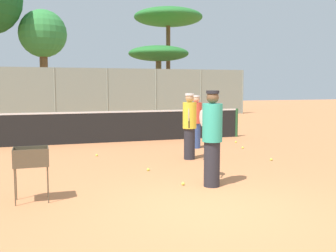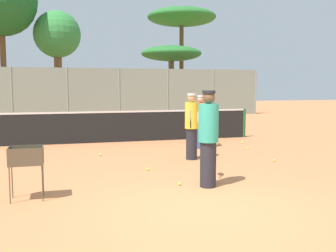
% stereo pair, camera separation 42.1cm
% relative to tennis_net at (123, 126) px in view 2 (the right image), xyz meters
% --- Properties ---
extents(ground_plane, '(80.00, 80.00, 0.00)m').
position_rel_tennis_net_xyz_m(ground_plane, '(0.00, -7.77, -0.56)').
color(ground_plane, '#D37F4C').
extents(tennis_net, '(9.29, 0.10, 1.07)m').
position_rel_tennis_net_xyz_m(tennis_net, '(0.00, 0.00, 0.00)').
color(tennis_net, '#26592D').
rests_on(tennis_net, ground_plane).
extents(back_fence, '(21.94, 0.08, 3.00)m').
position_rel_tennis_net_xyz_m(back_fence, '(-0.00, 11.00, 0.94)').
color(back_fence, gray).
rests_on(back_fence, ground_plane).
extents(tree_0, '(5.43, 5.43, 8.00)m').
position_rel_tennis_net_xyz_m(tree_0, '(7.46, 16.91, 6.69)').
color(tree_0, brown).
rests_on(tree_0, ground_plane).
extents(tree_2, '(3.31, 3.31, 7.22)m').
position_rel_tennis_net_xyz_m(tree_2, '(-2.05, 16.15, 4.89)').
color(tree_2, brown).
rests_on(tree_2, ground_plane).
extents(tree_3, '(4.69, 4.69, 9.90)m').
position_rel_tennis_net_xyz_m(tree_3, '(-5.58, 15.28, 6.96)').
color(tree_3, brown).
rests_on(tree_3, ground_plane).
extents(tree_4, '(4.37, 4.37, 4.79)m').
position_rel_tennis_net_xyz_m(tree_4, '(5.86, 14.30, 3.62)').
color(tree_4, brown).
rests_on(tree_4, ground_plane).
extents(player_white_outfit, '(0.49, 0.86, 1.73)m').
position_rel_tennis_net_xyz_m(player_white_outfit, '(1.23, -3.71, 0.34)').
color(player_white_outfit, '#26262D').
rests_on(player_white_outfit, ground_plane).
extents(player_red_cap, '(0.38, 0.94, 1.84)m').
position_rel_tennis_net_xyz_m(player_red_cap, '(0.61, -6.45, 0.40)').
color(player_red_cap, '#26262D').
rests_on(player_red_cap, ground_plane).
extents(player_yellow_shirt, '(0.57, 0.78, 1.63)m').
position_rel_tennis_net_xyz_m(player_yellow_shirt, '(2.09, -2.05, 0.29)').
color(player_yellow_shirt, '#334C8C').
rests_on(player_yellow_shirt, ground_plane).
extents(ball_cart, '(0.56, 0.41, 0.91)m').
position_rel_tennis_net_xyz_m(ball_cart, '(-2.66, -6.42, 0.12)').
color(ball_cart, brown).
rests_on(ball_cart, ground_plane).
extents(tennis_ball_0, '(0.07, 0.07, 0.07)m').
position_rel_tennis_net_xyz_m(tennis_ball_0, '(3.42, -2.61, -0.52)').
color(tennis_ball_0, '#D1E54C').
rests_on(tennis_ball_0, ground_plane).
extents(tennis_ball_1, '(0.07, 0.07, 0.07)m').
position_rel_tennis_net_xyz_m(tennis_ball_1, '(0.12, -6.22, -0.52)').
color(tennis_ball_1, '#D1E54C').
rests_on(tennis_ball_1, ground_plane).
extents(tennis_ball_2, '(0.07, 0.07, 0.07)m').
position_rel_tennis_net_xyz_m(tennis_ball_2, '(3.16, -4.57, -0.52)').
color(tennis_ball_2, '#D1E54C').
rests_on(tennis_ball_2, ground_plane).
extents(tennis_ball_3, '(0.07, 0.07, 0.07)m').
position_rel_tennis_net_xyz_m(tennis_ball_3, '(-0.18, -4.75, -0.52)').
color(tennis_ball_3, '#D1E54C').
rests_on(tennis_ball_3, ground_plane).
extents(tennis_ball_4, '(0.07, 0.07, 0.07)m').
position_rel_tennis_net_xyz_m(tennis_ball_4, '(3.82, -1.42, -0.52)').
color(tennis_ball_4, '#D1E54C').
rests_on(tennis_ball_4, ground_plane).
extents(tennis_ball_5, '(0.07, 0.07, 0.07)m').
position_rel_tennis_net_xyz_m(tennis_ball_5, '(2.95, -1.49, -0.52)').
color(tennis_ball_5, '#D1E54C').
rests_on(tennis_ball_5, ground_plane).
extents(tennis_ball_6, '(0.07, 0.07, 0.07)m').
position_rel_tennis_net_xyz_m(tennis_ball_6, '(-1.03, -2.51, -0.52)').
color(tennis_ball_6, '#D1E54C').
rests_on(tennis_ball_6, ground_plane).
extents(parked_car, '(4.20, 1.70, 1.60)m').
position_rel_tennis_net_xyz_m(parked_car, '(5.89, 13.15, 0.10)').
color(parked_car, '#B2B7BC').
rests_on(parked_car, ground_plane).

